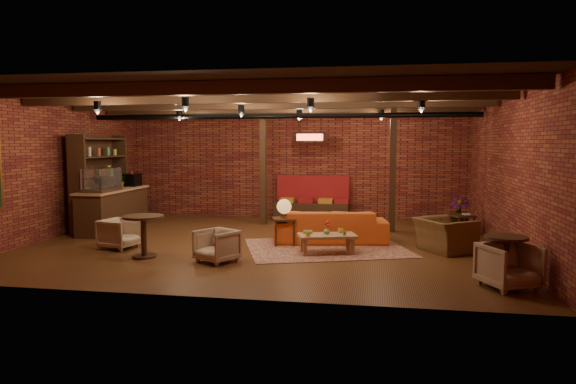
% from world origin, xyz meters
% --- Properties ---
extents(floor, '(10.00, 10.00, 0.00)m').
position_xyz_m(floor, '(0.00, 0.00, 0.00)').
color(floor, '#36180D').
rests_on(floor, ground).
extents(ceiling, '(10.00, 8.00, 0.02)m').
position_xyz_m(ceiling, '(0.00, 0.00, 3.20)').
color(ceiling, black).
rests_on(ceiling, wall_back).
extents(wall_back, '(10.00, 0.02, 3.20)m').
position_xyz_m(wall_back, '(0.00, 4.00, 1.60)').
color(wall_back, maroon).
rests_on(wall_back, ground).
extents(wall_front, '(10.00, 0.02, 3.20)m').
position_xyz_m(wall_front, '(0.00, -4.00, 1.60)').
color(wall_front, maroon).
rests_on(wall_front, ground).
extents(wall_left, '(0.02, 8.00, 3.20)m').
position_xyz_m(wall_left, '(-5.00, 0.00, 1.60)').
color(wall_left, maroon).
rests_on(wall_left, ground).
extents(wall_right, '(0.02, 8.00, 3.20)m').
position_xyz_m(wall_right, '(5.00, 0.00, 1.60)').
color(wall_right, maroon).
rests_on(wall_right, ground).
extents(ceiling_beams, '(9.80, 6.40, 0.22)m').
position_xyz_m(ceiling_beams, '(0.00, 0.00, 3.08)').
color(ceiling_beams, black).
rests_on(ceiling_beams, ceiling).
extents(ceiling_pipe, '(9.60, 0.12, 0.12)m').
position_xyz_m(ceiling_pipe, '(0.00, 1.60, 2.85)').
color(ceiling_pipe, black).
rests_on(ceiling_pipe, ceiling).
extents(post_left, '(0.16, 0.16, 3.20)m').
position_xyz_m(post_left, '(-0.60, 2.60, 1.60)').
color(post_left, black).
rests_on(post_left, ground).
extents(post_right, '(0.16, 0.16, 3.20)m').
position_xyz_m(post_right, '(2.80, 2.00, 1.60)').
color(post_right, black).
rests_on(post_right, ground).
extents(service_counter, '(0.80, 2.50, 1.60)m').
position_xyz_m(service_counter, '(-4.10, 1.00, 0.80)').
color(service_counter, black).
rests_on(service_counter, ground).
extents(plant_counter, '(0.35, 0.39, 0.30)m').
position_xyz_m(plant_counter, '(-4.00, 1.20, 1.22)').
color(plant_counter, '#337F33').
rests_on(plant_counter, service_counter).
extents(shelving_hutch, '(0.52, 2.00, 2.40)m').
position_xyz_m(shelving_hutch, '(-4.50, 1.10, 1.20)').
color(shelving_hutch, black).
rests_on(shelving_hutch, ground).
extents(banquette, '(2.10, 0.70, 1.00)m').
position_xyz_m(banquette, '(0.60, 3.55, 0.50)').
color(banquette, maroon).
rests_on(banquette, ground).
extents(service_sign, '(0.86, 0.06, 0.30)m').
position_xyz_m(service_sign, '(0.60, 3.10, 2.35)').
color(service_sign, '#EE3E17').
rests_on(service_sign, ceiling).
extents(ceiling_spotlights, '(6.40, 4.40, 0.28)m').
position_xyz_m(ceiling_spotlights, '(0.00, 0.00, 2.86)').
color(ceiling_spotlights, black).
rests_on(ceiling_spotlights, ceiling).
extents(rug, '(3.85, 3.38, 0.01)m').
position_xyz_m(rug, '(1.39, -0.28, 0.01)').
color(rug, maroon).
rests_on(rug, floor).
extents(sofa, '(2.60, 1.34, 0.72)m').
position_xyz_m(sofa, '(1.41, 0.37, 0.36)').
color(sofa, '#C84E1B').
rests_on(sofa, floor).
extents(coffee_table, '(1.24, 0.86, 0.64)m').
position_xyz_m(coffee_table, '(1.44, -0.83, 0.35)').
color(coffee_table, '#9B6948').
rests_on(coffee_table, floor).
extents(side_table_lamp, '(0.59, 0.59, 1.00)m').
position_xyz_m(side_table_lamp, '(0.46, -0.11, 0.76)').
color(side_table_lamp, black).
rests_on(side_table_lamp, floor).
extents(round_table_left, '(0.78, 0.78, 0.81)m').
position_xyz_m(round_table_left, '(-1.99, -1.74, 0.55)').
color(round_table_left, black).
rests_on(round_table_left, floor).
extents(armchair_a, '(0.76, 0.79, 0.69)m').
position_xyz_m(armchair_a, '(-2.86, -1.04, 0.34)').
color(armchair_a, beige).
rests_on(armchair_a, floor).
extents(armchair_b, '(0.86, 0.85, 0.67)m').
position_xyz_m(armchair_b, '(-0.49, -1.88, 0.33)').
color(armchair_b, beige).
rests_on(armchair_b, floor).
extents(armchair_right, '(1.13, 1.24, 0.91)m').
position_xyz_m(armchair_right, '(3.79, -0.23, 0.45)').
color(armchair_right, brown).
rests_on(armchair_right, floor).
extents(side_table_book, '(0.62, 0.62, 0.55)m').
position_xyz_m(side_table_book, '(4.40, 1.52, 0.49)').
color(side_table_book, black).
rests_on(side_table_book, floor).
extents(round_table_right, '(0.65, 0.65, 0.77)m').
position_xyz_m(round_table_right, '(4.40, -2.57, 0.51)').
color(round_table_right, black).
rests_on(round_table_right, floor).
extents(armchair_far, '(0.95, 0.93, 0.76)m').
position_xyz_m(armchair_far, '(4.40, -2.80, 0.38)').
color(armchair_far, beige).
rests_on(armchair_far, floor).
extents(plant_tall, '(1.91, 1.91, 2.64)m').
position_xyz_m(plant_tall, '(4.40, 2.06, 1.32)').
color(plant_tall, '#4C7F4C').
rests_on(plant_tall, floor).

